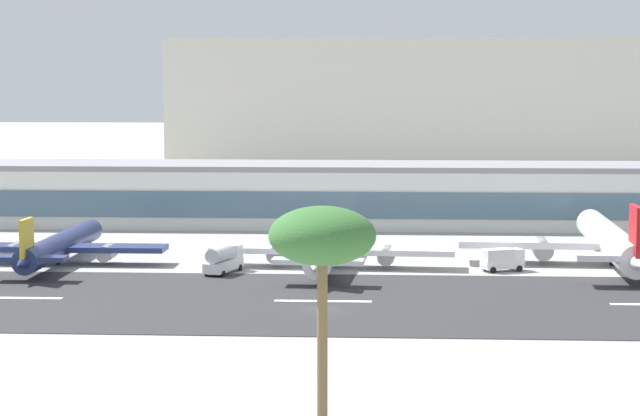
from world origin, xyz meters
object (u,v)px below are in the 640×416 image
terminal_building (352,194)px  airliner_gold_tail_gate_0 (58,247)px  airliner_red_tail_gate_2 (613,242)px  distant_hotel_block (444,111)px  service_fuel_truck_1 (223,259)px  airliner_navy_tail_gate_1 (331,249)px  service_box_truck_0 (502,259)px  palm_tree_3 (322,239)px

terminal_building → airliner_gold_tail_gate_0: 67.69m
terminal_building → airliner_red_tail_gate_2: size_ratio=4.12×
airliner_red_tail_gate_2 → distant_hotel_block: bearing=8.7°
terminal_building → service_fuel_truck_1: bearing=-105.2°
service_fuel_truck_1 → airliner_navy_tail_gate_1: bearing=-52.9°
airliner_gold_tail_gate_0 → terminal_building: bearing=-38.0°
airliner_gold_tail_gate_0 → airliner_navy_tail_gate_1: (40.48, -0.84, 0.13)m
airliner_navy_tail_gate_1 → airliner_gold_tail_gate_0: bearing=92.4°
airliner_gold_tail_gate_0 → service_fuel_truck_1: size_ratio=4.61×
distant_hotel_block → service_fuel_truck_1: 167.80m
terminal_building → distant_hotel_block: bearing=78.0°
terminal_building → distant_hotel_block: distant_hotel_block is taller
distant_hotel_block → airliner_navy_tail_gate_1: (-23.18, -156.75, -16.52)m
airliner_navy_tail_gate_1 → distant_hotel_block: bearing=-4.9°
airliner_navy_tail_gate_1 → terminal_building: bearing=2.2°
distant_hotel_block → service_fuel_truck_1: distant_hotel_block is taller
terminal_building → service_box_truck_0: bearing=-67.2°
airliner_red_tail_gate_2 → palm_tree_3: palm_tree_3 is taller
distant_hotel_block → service_box_truck_0: bearing=-89.5°
distant_hotel_block → airliner_red_tail_gate_2: 153.82m
service_fuel_truck_1 → terminal_building: bearing=0.9°
airliner_gold_tail_gate_0 → airliner_navy_tail_gate_1: size_ratio=0.95×
terminal_building → palm_tree_3: size_ratio=11.98×
airliner_navy_tail_gate_1 → service_box_truck_0: bearing=-90.0°
airliner_gold_tail_gate_0 → service_box_truck_0: size_ratio=6.34×
terminal_building → airliner_gold_tail_gate_0: (-41.76, -53.19, -3.13)m
airliner_red_tail_gate_2 → service_box_truck_0: 17.95m
terminal_building → palm_tree_3: palm_tree_3 is taller
distant_hotel_block → airliner_red_tail_gate_2: size_ratio=2.87×
distant_hotel_block → service_box_truck_0: size_ratio=22.90×
distant_hotel_block → palm_tree_3: size_ratio=8.34×
distant_hotel_block → airliner_red_tail_gate_2: distant_hotel_block is taller
distant_hotel_block → service_box_truck_0: distant_hotel_block is taller
distant_hotel_block → service_fuel_truck_1: bearing=-103.2°
airliner_navy_tail_gate_1 → palm_tree_3: size_ratio=2.43×
airliner_red_tail_gate_2 → airliner_gold_tail_gate_0: bearing=94.7°
distant_hotel_block → airliner_gold_tail_gate_0: (-63.66, -155.92, -16.66)m
airliner_gold_tail_gate_0 → palm_tree_3: (43.95, -85.99, 12.58)m
distant_hotel_block → airliner_navy_tail_gate_1: size_ratio=3.44×
terminal_building → service_box_truck_0: size_ratio=32.88×
terminal_building → airliner_navy_tail_gate_1: bearing=-91.4°
distant_hotel_block → airliner_red_tail_gate_2: bearing=-83.2°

